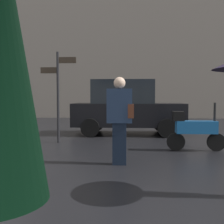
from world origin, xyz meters
The scene contains 4 objects.
pedestrian_with_bag centered at (-0.88, 3.39, 1.01)m, with size 0.54×0.24×1.78m.
parked_scooter centered at (0.96, 4.92, 0.56)m, with size 1.48×0.32×1.23m.
parked_car_left centered at (-0.79, 8.00, 1.00)m, with size 4.03×1.89×2.00m.
street_signpost centered at (-2.83, 6.00, 1.66)m, with size 1.08×0.08×2.73m.
Camera 1 is at (-0.71, -2.09, 1.37)m, focal length 43.60 mm.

